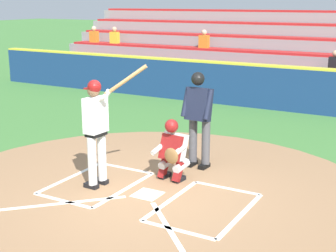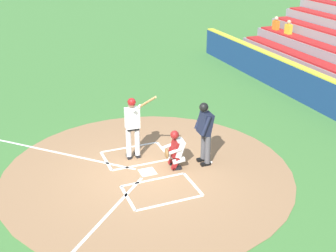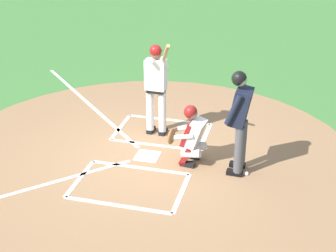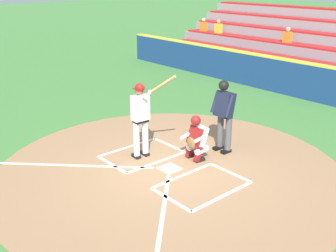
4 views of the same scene
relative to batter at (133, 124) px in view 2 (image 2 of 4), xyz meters
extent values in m
plane|color=#427A38|center=(-0.94, -0.08, -1.10)|extent=(120.00, 120.00, 0.00)
cylinder|color=#99704C|center=(-0.94, -0.08, -1.09)|extent=(8.00, 8.00, 0.01)
cube|color=white|center=(-0.94, -0.08, -1.08)|extent=(0.44, 0.44, 0.01)
cube|color=white|center=(-1.99, -0.98, -1.08)|extent=(1.20, 0.08, 0.01)
cube|color=white|center=(-1.99, 0.82, -1.08)|extent=(1.20, 0.08, 0.01)
cube|color=white|center=(-1.39, -0.08, -1.08)|extent=(0.08, 1.80, 0.01)
cube|color=white|center=(-2.59, -0.08, -1.08)|extent=(0.08, 1.80, 0.01)
cube|color=white|center=(0.11, -0.98, -1.08)|extent=(1.20, 0.08, 0.01)
cube|color=white|center=(0.11, 0.82, -1.08)|extent=(1.20, 0.08, 0.01)
cube|color=white|center=(-0.49, -0.08, -1.08)|extent=(0.08, 1.80, 0.01)
cube|color=white|center=(0.71, -0.08, -1.08)|extent=(0.08, 1.80, 0.01)
cube|color=white|center=(1.16, 2.02, -1.08)|extent=(3.73, 3.73, 0.01)
cube|color=white|center=(-3.04, 2.02, -1.08)|extent=(3.73, 3.73, 0.01)
cylinder|color=white|center=(0.02, 0.14, -0.60)|extent=(0.15, 0.15, 0.84)
cube|color=black|center=(0.06, 0.14, -1.05)|extent=(0.27, 0.13, 0.09)
cylinder|color=white|center=(0.00, -0.12, -0.60)|extent=(0.15, 0.15, 0.84)
cube|color=black|center=(0.04, -0.12, -1.05)|extent=(0.27, 0.13, 0.09)
cube|color=black|center=(0.01, 0.01, -0.13)|extent=(0.23, 0.35, 0.10)
cube|color=white|center=(0.01, 0.01, 0.18)|extent=(0.26, 0.41, 0.60)
sphere|color=brown|center=(0.03, 0.01, 0.59)|extent=(0.21, 0.21, 0.21)
sphere|color=maroon|center=(0.01, 0.01, 0.66)|extent=(0.23, 0.23, 0.23)
cube|color=maroon|center=(0.12, 0.01, 0.63)|extent=(0.12, 0.17, 0.02)
cylinder|color=white|center=(-0.04, 0.03, 0.46)|extent=(0.43, 0.11, 0.21)
cylinder|color=white|center=(-0.05, -0.18, 0.46)|extent=(0.27, 0.10, 0.29)
cylinder|color=#AD7F4C|center=(-0.42, -0.30, 0.76)|extent=(0.69, 0.34, 0.53)
cylinder|color=#AD7F4C|center=(-0.10, -0.16, 0.52)|extent=(0.10, 0.10, 0.08)
cube|color=black|center=(-1.11, -0.89, -1.05)|extent=(0.15, 0.27, 0.09)
cube|color=maroon|center=(-1.11, -0.85, -0.90)|extent=(0.15, 0.26, 0.37)
cylinder|color=silver|center=(-1.12, -0.95, -0.82)|extent=(0.19, 0.38, 0.21)
cube|color=black|center=(-0.79, -0.93, -1.05)|extent=(0.15, 0.27, 0.09)
cube|color=maroon|center=(-0.79, -0.89, -0.90)|extent=(0.15, 0.26, 0.37)
cylinder|color=silver|center=(-0.80, -0.99, -0.82)|extent=(0.19, 0.38, 0.21)
cube|color=silver|center=(-0.96, -0.98, -0.48)|extent=(0.44, 0.40, 0.52)
cube|color=maroon|center=(-0.95, -0.87, -0.48)|extent=(0.44, 0.27, 0.46)
sphere|color=#9E7051|center=(-0.95, -0.91, -0.11)|extent=(0.21, 0.21, 0.21)
sphere|color=maroon|center=(-0.95, -0.89, -0.09)|extent=(0.24, 0.24, 0.24)
cylinder|color=silver|center=(-1.14, -0.79, -0.50)|extent=(0.14, 0.46, 0.20)
cylinder|color=silver|center=(-0.74, -0.83, -0.50)|extent=(0.14, 0.46, 0.20)
ellipsoid|color=brown|center=(-1.12, -0.59, -0.53)|extent=(0.29, 0.13, 0.28)
cylinder|color=#4C4C51|center=(-1.20, -1.80, -0.59)|extent=(0.16, 0.16, 0.86)
cube|color=black|center=(-1.20, -1.75, -1.05)|extent=(0.14, 0.29, 0.09)
cylinder|color=#4C4C51|center=(-0.92, -1.81, -0.59)|extent=(0.16, 0.16, 0.86)
cube|color=black|center=(-0.92, -1.76, -1.05)|extent=(0.14, 0.29, 0.09)
cube|color=#191E33|center=(-1.06, -1.76, 0.15)|extent=(0.46, 0.38, 0.66)
sphere|color=beige|center=(-1.06, -1.72, 0.62)|extent=(0.22, 0.22, 0.22)
sphere|color=black|center=(-1.05, -1.70, 0.64)|extent=(0.25, 0.25, 0.25)
cylinder|color=#191E33|center=(-1.29, -1.67, 0.18)|extent=(0.11, 0.29, 0.56)
cylinder|color=#191E33|center=(-0.81, -1.69, 0.18)|extent=(0.11, 0.29, 0.56)
sphere|color=white|center=(-1.15, -1.95, -1.06)|extent=(0.07, 0.07, 0.07)
cube|color=yellow|center=(6.94, -10.26, 0.56)|extent=(0.36, 0.22, 0.46)
sphere|color=tan|center=(6.94, -10.26, 0.90)|extent=(0.20, 0.20, 0.20)
cube|color=orange|center=(7.99, -10.26, 0.56)|extent=(0.36, 0.22, 0.46)
sphere|color=beige|center=(7.99, -10.26, 0.90)|extent=(0.20, 0.20, 0.20)
camera|label=1|loc=(-4.95, 6.31, 2.04)|focal=51.98mm
camera|label=2|loc=(-11.18, 3.46, 5.11)|focal=47.94mm
camera|label=3|loc=(-8.64, -2.48, 3.42)|focal=52.76mm
camera|label=4|loc=(-7.31, 5.49, 3.12)|focal=43.44mm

